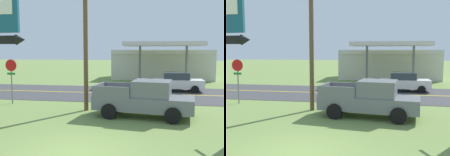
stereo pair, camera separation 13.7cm
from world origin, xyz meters
The scene contains 8 objects.
ground_plane centered at (0.00, 0.00, 0.00)m, with size 180.00×180.00×0.00m, color olive.
road_asphalt centered at (0.00, 13.00, 0.01)m, with size 140.00×8.00×0.02m, color #3D3D3F.
road_centre_line centered at (0.00, 13.00, 0.02)m, with size 126.00×0.20×0.01m, color gold.
stop_sign centered at (-6.69, 7.76, 2.03)m, with size 0.80×0.08×2.95m.
utility_pole centered at (-1.32, 6.64, 4.59)m, with size 1.65×0.26×8.66m.
gas_station centered at (3.46, 25.52, 1.94)m, with size 12.00×11.50×4.40m.
pickup_grey_parked_on_lawn centered at (2.14, 5.64, 0.96)m, with size 5.41×2.74×1.96m.
car_white_near_lane centered at (4.60, 15.00, 0.83)m, with size 4.20×2.00×1.64m.
Camera 2 is at (2.80, -8.20, 3.51)m, focal length 42.24 mm.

